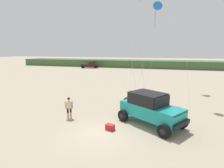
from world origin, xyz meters
name	(u,v)px	position (x,y,z in m)	size (l,w,h in m)	color
ground_plane	(100,133)	(0.00, 0.00, 0.00)	(220.00, 220.00, 0.00)	tan
dune_ridge	(163,64)	(3.34, 44.82, 1.07)	(90.00, 7.56, 2.13)	#426038
jeep	(150,108)	(2.95, 2.27, 1.20)	(4.95, 4.33, 2.26)	teal
person_watching	(69,106)	(-3.15, 1.72, 0.94)	(0.59, 0.41, 1.67)	tan
cooler_box	(110,127)	(0.49, 0.56, 0.19)	(0.56, 0.36, 0.38)	#B21E23
distant_pickup	(90,65)	(-17.06, 38.68, 0.94)	(4.92, 3.37, 1.98)	black
kite_red_delta	(157,8)	(2.69, 10.05, 9.46)	(2.36, 2.48, 10.01)	blue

